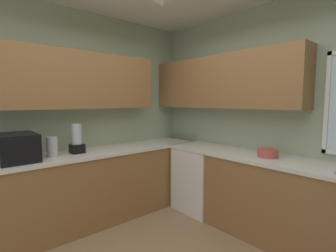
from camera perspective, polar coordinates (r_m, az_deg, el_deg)
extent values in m
cube|color=#9EAD8E|center=(3.35, 23.04, 2.11)|extent=(3.77, 0.06, 2.72)
cube|color=#9EAD8E|center=(3.54, -20.89, 2.35)|extent=(0.06, 3.64, 2.72)
cube|color=white|center=(3.09, 32.51, 4.39)|extent=(0.04, 0.04, 1.05)
cube|color=olive|center=(3.30, -23.31, 9.67)|extent=(0.32, 2.46, 0.70)
cube|color=olive|center=(3.55, 11.76, 9.68)|extent=(2.28, 0.32, 0.70)
cube|color=olive|center=(3.40, -18.29, -13.60)|extent=(0.62, 3.22, 0.88)
cube|color=silver|center=(3.28, -18.54, -5.99)|extent=(0.65, 3.25, 0.04)
cube|color=olive|center=(3.14, 23.11, -15.38)|extent=(2.83, 0.62, 0.88)
cube|color=silver|center=(3.01, 23.45, -7.18)|extent=(2.86, 0.65, 0.04)
cube|color=white|center=(3.68, 7.46, -11.91)|extent=(0.60, 0.60, 0.87)
cube|color=black|center=(3.06, -31.16, -4.21)|extent=(0.48, 0.36, 0.29)
cylinder|color=#B7B7BC|center=(3.12, -24.89, -4.32)|extent=(0.12, 0.12, 0.23)
cylinder|color=#B74C42|center=(3.04, 21.78, -5.74)|extent=(0.22, 0.22, 0.09)
cube|color=black|center=(3.23, -19.99, -4.85)|extent=(0.15, 0.15, 0.11)
cylinder|color=#B2BCC6|center=(3.21, -20.10, -1.68)|extent=(0.12, 0.12, 0.25)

